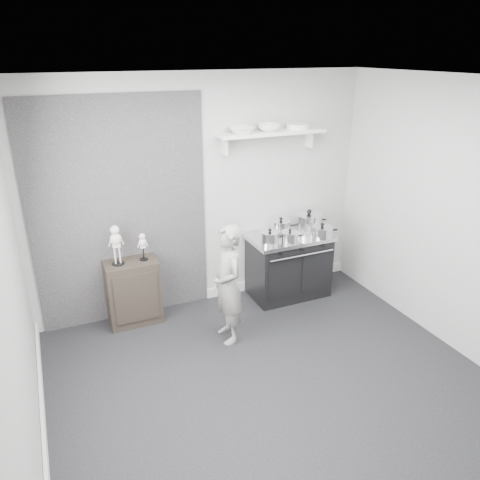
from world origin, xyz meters
The scene contains 16 objects.
ground centered at (0.00, 0.00, 0.00)m, with size 4.00×4.00×0.00m, color black.
room_shell centered at (-0.09, 0.15, 1.64)m, with size 4.02×3.62×2.71m.
wall_shelf centered at (0.80, 1.68, 2.01)m, with size 1.30×0.26×0.24m.
stove centered at (0.98, 1.48, 0.40)m, with size 1.00×0.62×0.80m.
side_cabinet centered at (-0.93, 1.61, 0.37)m, with size 0.57×0.34×0.75m, color black.
child centered at (-0.08, 0.86, 0.65)m, with size 0.47×0.31×1.30m, color gray.
pot_front_left centered at (0.64, 1.35, 0.88)m, with size 0.32×0.23×0.19m.
pot_back_left centered at (0.92, 1.61, 0.88)m, with size 0.33×0.25×0.20m.
pot_back_right centered at (1.30, 1.57, 0.90)m, with size 0.43×0.34×0.26m.
pot_front_right centered at (1.32, 1.29, 0.87)m, with size 0.35×0.27×0.18m.
pot_front_center centered at (0.88, 1.30, 0.87)m, with size 0.30×0.21×0.17m.
skeleton_full centered at (-1.06, 1.61, 1.00)m, with size 0.14×0.09×0.51m, color beige, non-canonical shape.
skeleton_torso centered at (-0.78, 1.61, 0.92)m, with size 0.10×0.06×0.35m, color beige, non-canonical shape.
bowl_large centered at (0.42, 1.67, 2.08)m, with size 0.29×0.29×0.07m, color white.
bowl_small centered at (0.76, 1.67, 2.08)m, with size 0.26×0.26×0.08m, color white.
plate_stack centered at (1.14, 1.67, 2.07)m, with size 0.27×0.27×0.06m, color white.
Camera 1 is at (-1.70, -3.11, 2.90)m, focal length 35.00 mm.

